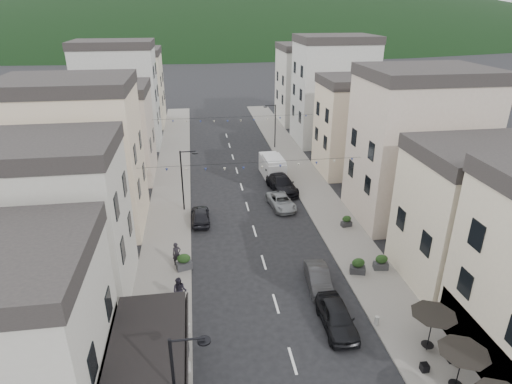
% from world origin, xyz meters
% --- Properties ---
extents(sidewalk_left, '(4.00, 76.00, 0.12)m').
position_xyz_m(sidewalk_left, '(-7.50, 32.00, 0.06)').
color(sidewalk_left, slate).
rests_on(sidewalk_left, ground).
extents(sidewalk_right, '(4.00, 76.00, 0.12)m').
position_xyz_m(sidewalk_right, '(7.50, 32.00, 0.06)').
color(sidewalk_right, slate).
rests_on(sidewalk_right, ground).
extents(hill_backdrop, '(640.00, 360.00, 70.00)m').
position_xyz_m(hill_backdrop, '(0.00, 300.00, 0.00)').
color(hill_backdrop, black).
rests_on(hill_backdrop, ground).
extents(boutique_awning, '(3.77, 7.50, 3.28)m').
position_xyz_m(boutique_awning, '(-7.25, 5.00, 3.11)').
color(boutique_awning, black).
rests_on(boutique_awning, ground).
extents(buildings_row_left, '(10.20, 54.16, 14.00)m').
position_xyz_m(buildings_row_left, '(-14.50, 37.75, 6.12)').
color(buildings_row_left, '#B5B0A6').
rests_on(buildings_row_left, ground).
extents(buildings_row_right, '(10.20, 54.16, 14.50)m').
position_xyz_m(buildings_row_right, '(14.50, 36.59, 6.32)').
color(buildings_row_right, beige).
rests_on(buildings_row_right, ground).
extents(cafe_terrace, '(2.50, 8.10, 2.53)m').
position_xyz_m(cafe_terrace, '(7.70, 2.80, 2.36)').
color(cafe_terrace, black).
rests_on(cafe_terrace, ground).
extents(streetlamp_left_near, '(1.70, 0.56, 6.00)m').
position_xyz_m(streetlamp_left_near, '(-5.82, 2.00, 3.70)').
color(streetlamp_left_near, black).
rests_on(streetlamp_left_near, ground).
extents(streetlamp_left_far, '(1.70, 0.56, 6.00)m').
position_xyz_m(streetlamp_left_far, '(-5.82, 26.00, 3.70)').
color(streetlamp_left_far, black).
rests_on(streetlamp_left_far, ground).
extents(streetlamp_right_far, '(1.70, 0.56, 6.00)m').
position_xyz_m(streetlamp_right_far, '(5.82, 44.00, 3.70)').
color(streetlamp_right_far, black).
rests_on(streetlamp_right_far, ground).
extents(bollards, '(11.66, 10.26, 0.60)m').
position_xyz_m(bollards, '(0.00, 5.50, 0.42)').
color(bollards, gray).
rests_on(bollards, ground).
extents(bunting_near, '(19.00, 0.28, 0.62)m').
position_xyz_m(bunting_near, '(0.00, 22.00, 5.65)').
color(bunting_near, black).
rests_on(bunting_near, ground).
extents(bunting_far, '(19.00, 0.28, 0.62)m').
position_xyz_m(bunting_far, '(0.00, 38.00, 5.65)').
color(bunting_far, black).
rests_on(bunting_far, ground).
extents(parked_car_a, '(1.86, 4.51, 1.53)m').
position_xyz_m(parked_car_a, '(3.24, 8.27, 0.77)').
color(parked_car_a, black).
rests_on(parked_car_a, ground).
extents(parked_car_b, '(1.74, 4.18, 1.35)m').
position_xyz_m(parked_car_b, '(3.27, 12.44, 0.67)').
color(parked_car_b, '#2D2D2F').
rests_on(parked_car_b, ground).
extents(parked_car_c, '(2.62, 4.70, 1.24)m').
position_xyz_m(parked_car_c, '(3.24, 25.34, 0.62)').
color(parked_car_c, gray).
rests_on(parked_car_c, ground).
extents(parked_car_d, '(3.02, 5.89, 1.64)m').
position_xyz_m(parked_car_d, '(4.09, 29.31, 0.82)').
color(parked_car_d, black).
rests_on(parked_car_d, ground).
extents(parked_car_e, '(1.67, 4.07, 1.38)m').
position_xyz_m(parked_car_e, '(-4.60, 23.40, 0.69)').
color(parked_car_e, black).
rests_on(parked_car_e, ground).
extents(delivery_van, '(2.34, 5.34, 2.51)m').
position_xyz_m(delivery_van, '(3.83, 33.45, 1.23)').
color(delivery_van, silver).
rests_on(delivery_van, ground).
extents(pedestrian_a, '(0.77, 0.63, 1.82)m').
position_xyz_m(pedestrian_a, '(-6.53, 16.50, 1.03)').
color(pedestrian_a, black).
rests_on(pedestrian_a, sidewalk_left).
extents(pedestrian_b, '(1.09, 0.93, 1.96)m').
position_xyz_m(pedestrian_b, '(-6.21, 11.76, 1.10)').
color(pedestrian_b, black).
rests_on(pedestrian_b, sidewalk_left).
extents(planter_la, '(1.14, 0.69, 1.23)m').
position_xyz_m(planter_la, '(-6.23, 7.31, 0.72)').
color(planter_la, '#2A2A2C').
rests_on(planter_la, sidewalk_left).
extents(planter_lb, '(1.25, 0.90, 1.26)m').
position_xyz_m(planter_lb, '(-6.00, 15.81, 0.73)').
color(planter_lb, '#323235').
rests_on(planter_lb, sidewalk_left).
extents(planter_ra, '(1.21, 0.87, 1.22)m').
position_xyz_m(planter_ra, '(6.53, 13.45, 0.71)').
color(planter_ra, '#2A2A2C').
rests_on(planter_ra, sidewalk_right).
extents(planter_rb, '(1.13, 0.73, 1.18)m').
position_xyz_m(planter_rb, '(8.42, 13.72, 0.69)').
color(planter_rb, '#303033').
rests_on(planter_rb, sidewalk_right).
extents(planter_rc, '(0.97, 0.63, 1.01)m').
position_xyz_m(planter_rc, '(8.15, 20.52, 0.61)').
color(planter_rc, '#29292B').
rests_on(planter_rc, sidewalk_right).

